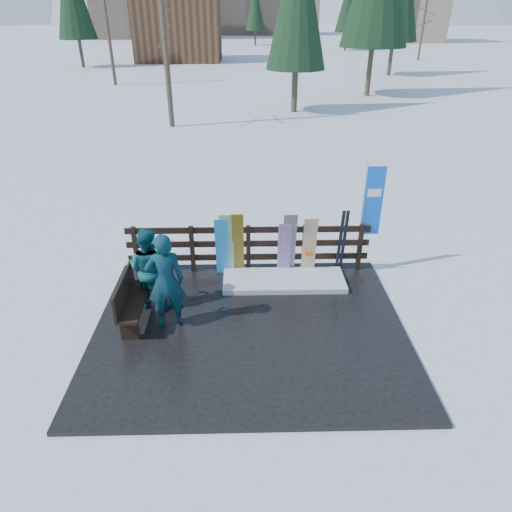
{
  "coord_description": "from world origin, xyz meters",
  "views": [
    {
      "loc": [
        -0.04,
        -7.2,
        5.51
      ],
      "look_at": [
        0.15,
        1.0,
        1.1
      ],
      "focal_mm": 32.0,
      "sensor_mm": 36.0,
      "label": 1
    }
  ],
  "objects_px": {
    "snowboard_1": "(227,245)",
    "snowboard_3": "(284,249)",
    "snowboard_5": "(309,246)",
    "person_front": "(165,281)",
    "snowboard_4": "(289,244)",
    "snowboard_2": "(238,244)",
    "person_back": "(148,268)",
    "rental_flag": "(370,205)",
    "snowboard_0": "(222,247)",
    "bench": "(131,298)"
  },
  "relations": [
    {
      "from": "bench",
      "to": "snowboard_1",
      "type": "distance_m",
      "value": 2.52
    },
    {
      "from": "snowboard_1",
      "to": "snowboard_3",
      "type": "distance_m",
      "value": 1.3
    },
    {
      "from": "snowboard_4",
      "to": "rental_flag",
      "type": "height_order",
      "value": "rental_flag"
    },
    {
      "from": "snowboard_4",
      "to": "snowboard_1",
      "type": "bearing_deg",
      "value": 180.0
    },
    {
      "from": "snowboard_0",
      "to": "snowboard_2",
      "type": "height_order",
      "value": "snowboard_2"
    },
    {
      "from": "bench",
      "to": "rental_flag",
      "type": "height_order",
      "value": "rental_flag"
    },
    {
      "from": "rental_flag",
      "to": "snowboard_0",
      "type": "bearing_deg",
      "value": -175.39
    },
    {
      "from": "bench",
      "to": "snowboard_2",
      "type": "xyz_separation_m",
      "value": [
        2.07,
        1.72,
        0.29
      ]
    },
    {
      "from": "snowboard_3",
      "to": "snowboard_4",
      "type": "bearing_deg",
      "value": 0.0
    },
    {
      "from": "snowboard_1",
      "to": "snowboard_5",
      "type": "distance_m",
      "value": 1.87
    },
    {
      "from": "snowboard_4",
      "to": "person_front",
      "type": "height_order",
      "value": "person_front"
    },
    {
      "from": "person_back",
      "to": "snowboard_0",
      "type": "bearing_deg",
      "value": -120.76
    },
    {
      "from": "snowboard_1",
      "to": "snowboard_5",
      "type": "bearing_deg",
      "value": 0.0
    },
    {
      "from": "snowboard_1",
      "to": "snowboard_3",
      "type": "height_order",
      "value": "snowboard_1"
    },
    {
      "from": "bench",
      "to": "snowboard_3",
      "type": "relative_size",
      "value": 1.1
    },
    {
      "from": "snowboard_1",
      "to": "snowboard_2",
      "type": "bearing_deg",
      "value": -0.0
    },
    {
      "from": "bench",
      "to": "snowboard_2",
      "type": "height_order",
      "value": "snowboard_2"
    },
    {
      "from": "snowboard_0",
      "to": "snowboard_2",
      "type": "bearing_deg",
      "value": -0.0
    },
    {
      "from": "snowboard_2",
      "to": "person_back",
      "type": "relative_size",
      "value": 0.94
    },
    {
      "from": "snowboard_2",
      "to": "snowboard_4",
      "type": "relative_size",
      "value": 1.01
    },
    {
      "from": "bench",
      "to": "snowboard_5",
      "type": "relative_size",
      "value": 1.02
    },
    {
      "from": "rental_flag",
      "to": "person_front",
      "type": "xyz_separation_m",
      "value": [
        -4.31,
        -2.13,
        -0.63
      ]
    },
    {
      "from": "snowboard_4",
      "to": "snowboard_5",
      "type": "relative_size",
      "value": 1.1
    },
    {
      "from": "snowboard_1",
      "to": "person_front",
      "type": "relative_size",
      "value": 0.82
    },
    {
      "from": "snowboard_4",
      "to": "snowboard_0",
      "type": "bearing_deg",
      "value": 180.0
    },
    {
      "from": "person_back",
      "to": "rental_flag",
      "type": "bearing_deg",
      "value": -143.57
    },
    {
      "from": "snowboard_0",
      "to": "person_back",
      "type": "xyz_separation_m",
      "value": [
        -1.42,
        -1.18,
        0.14
      ]
    },
    {
      "from": "bench",
      "to": "snowboard_1",
      "type": "height_order",
      "value": "snowboard_1"
    },
    {
      "from": "bench",
      "to": "rental_flag",
      "type": "distance_m",
      "value": 5.54
    },
    {
      "from": "snowboard_2",
      "to": "snowboard_4",
      "type": "height_order",
      "value": "snowboard_2"
    },
    {
      "from": "snowboard_5",
      "to": "rental_flag",
      "type": "distance_m",
      "value": 1.64
    },
    {
      "from": "snowboard_1",
      "to": "snowboard_4",
      "type": "relative_size",
      "value": 0.99
    },
    {
      "from": "snowboard_0",
      "to": "snowboard_5",
      "type": "bearing_deg",
      "value": 0.0
    },
    {
      "from": "bench",
      "to": "snowboard_2",
      "type": "distance_m",
      "value": 2.71
    },
    {
      "from": "person_front",
      "to": "person_back",
      "type": "height_order",
      "value": "person_front"
    },
    {
      "from": "snowboard_5",
      "to": "snowboard_4",
      "type": "bearing_deg",
      "value": -180.0
    },
    {
      "from": "rental_flag",
      "to": "snowboard_2",
      "type": "bearing_deg",
      "value": -174.81
    },
    {
      "from": "snowboard_2",
      "to": "person_back",
      "type": "bearing_deg",
      "value": -146.65
    },
    {
      "from": "snowboard_1",
      "to": "person_back",
      "type": "height_order",
      "value": "person_back"
    },
    {
      "from": "snowboard_0",
      "to": "snowboard_4",
      "type": "height_order",
      "value": "snowboard_4"
    },
    {
      "from": "person_front",
      "to": "snowboard_2",
      "type": "bearing_deg",
      "value": -138.8
    },
    {
      "from": "snowboard_2",
      "to": "snowboard_3",
      "type": "distance_m",
      "value": 1.05
    },
    {
      "from": "snowboard_3",
      "to": "rental_flag",
      "type": "xyz_separation_m",
      "value": [
        1.93,
        0.27,
        0.93
      ]
    },
    {
      "from": "snowboard_5",
      "to": "person_front",
      "type": "distance_m",
      "value": 3.5
    },
    {
      "from": "snowboard_5",
      "to": "rental_flag",
      "type": "relative_size",
      "value": 0.57
    },
    {
      "from": "snowboard_3",
      "to": "person_back",
      "type": "bearing_deg",
      "value": -157.44
    },
    {
      "from": "snowboard_0",
      "to": "snowboard_3",
      "type": "height_order",
      "value": "snowboard_0"
    },
    {
      "from": "snowboard_0",
      "to": "snowboard_5",
      "type": "height_order",
      "value": "snowboard_5"
    },
    {
      "from": "snowboard_2",
      "to": "snowboard_3",
      "type": "relative_size",
      "value": 1.19
    },
    {
      "from": "snowboard_0",
      "to": "snowboard_3",
      "type": "xyz_separation_m",
      "value": [
        1.42,
        -0.0,
        -0.06
      ]
    }
  ]
}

